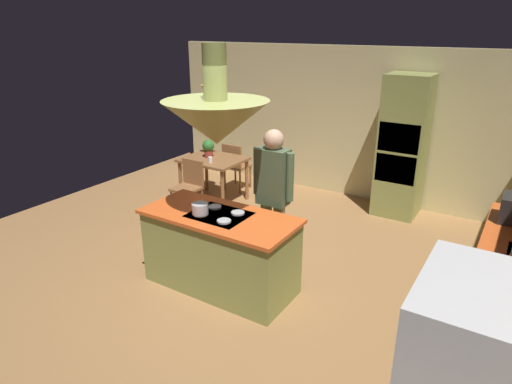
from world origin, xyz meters
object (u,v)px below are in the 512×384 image
at_px(kitchen_island, 220,251).
at_px(cooking_pot_on_cooktop, 200,209).
at_px(potted_plant_on_table, 208,147).
at_px(dining_table, 213,165).
at_px(chair_facing_island, 189,183).
at_px(cup_on_table, 210,160).
at_px(person_at_island, 273,191).
at_px(chair_by_back_wall, 235,164).
at_px(oven_tower, 403,147).

relative_size(kitchen_island, cooking_pot_on_cooktop, 9.78).
bearing_deg(potted_plant_on_table, dining_table, -9.70).
height_order(chair_facing_island, cup_on_table, chair_facing_island).
bearing_deg(kitchen_island, cup_on_table, 130.18).
xyz_separation_m(chair_facing_island, cup_on_table, (0.10, 0.43, 0.30)).
bearing_deg(person_at_island, cooking_pot_on_cooktop, -119.25).
xyz_separation_m(chair_by_back_wall, potted_plant_on_table, (-0.11, -0.61, 0.42)).
bearing_deg(potted_plant_on_table, chair_facing_island, -80.46).
bearing_deg(chair_facing_island, kitchen_island, -40.81).
height_order(chair_facing_island, potted_plant_on_table, potted_plant_on_table).
xyz_separation_m(person_at_island, chair_by_back_wall, (-1.99, 2.06, -0.52)).
height_order(oven_tower, cooking_pot_on_cooktop, oven_tower).
distance_m(oven_tower, chair_facing_island, 3.37).
distance_m(oven_tower, dining_table, 3.06).
bearing_deg(dining_table, cooking_pot_on_cooktop, -55.37).
relative_size(chair_by_back_wall, potted_plant_on_table, 2.90).
bearing_deg(cooking_pot_on_cooktop, kitchen_island, 39.09).
distance_m(kitchen_island, potted_plant_on_table, 2.83).
height_order(kitchen_island, cooking_pot_on_cooktop, cooking_pot_on_cooktop).
bearing_deg(person_at_island, cup_on_table, 147.16).
height_order(dining_table, chair_by_back_wall, chair_by_back_wall).
bearing_deg(chair_by_back_wall, oven_tower, -169.66).
bearing_deg(cup_on_table, potted_plant_on_table, 133.04).
height_order(dining_table, cup_on_table, cup_on_table).
relative_size(dining_table, potted_plant_on_table, 3.34).
bearing_deg(oven_tower, cup_on_table, -153.45).
distance_m(cup_on_table, cooking_pot_on_cooktop, 2.49).
distance_m(potted_plant_on_table, cooking_pot_on_cooktop, 2.79).
distance_m(kitchen_island, chair_facing_island, 2.25).
relative_size(oven_tower, potted_plant_on_table, 7.32).
distance_m(dining_table, chair_by_back_wall, 0.65).
relative_size(kitchen_island, potted_plant_on_table, 5.87).
relative_size(dining_table, chair_facing_island, 1.15).
height_order(dining_table, chair_facing_island, chair_facing_island).
distance_m(dining_table, person_at_island, 2.48).
xyz_separation_m(dining_table, chair_by_back_wall, (0.00, 0.63, -0.15)).
distance_m(person_at_island, chair_facing_island, 2.20).
distance_m(chair_by_back_wall, cup_on_table, 0.90).
xyz_separation_m(chair_facing_island, cooking_pot_on_cooktop, (1.54, -1.60, 0.48)).
height_order(kitchen_island, chair_facing_island, kitchen_island).
bearing_deg(chair_facing_island, cup_on_table, 76.82).
height_order(kitchen_island, oven_tower, oven_tower).
bearing_deg(chair_by_back_wall, chair_facing_island, 90.00).
bearing_deg(chair_by_back_wall, dining_table, 90.00).
distance_m(person_at_island, cooking_pot_on_cooktop, 0.92).
xyz_separation_m(oven_tower, cooking_pot_on_cooktop, (-1.26, -3.37, -0.11)).
relative_size(kitchen_island, cup_on_table, 19.57).
relative_size(dining_table, chair_by_back_wall, 1.15).
height_order(oven_tower, cup_on_table, oven_tower).
relative_size(chair_facing_island, chair_by_back_wall, 1.00).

